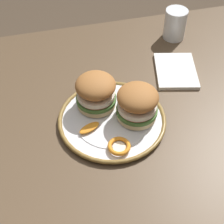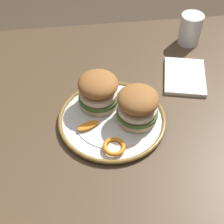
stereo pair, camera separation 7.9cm
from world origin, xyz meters
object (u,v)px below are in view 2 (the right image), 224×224
at_px(dinner_plate, 112,119).
at_px(drinking_glass, 190,31).
at_px(dining_table, 116,145).
at_px(sandwich_half_left, 98,90).
at_px(sandwich_half_right, 138,105).

distance_m(dinner_plate, drinking_glass, 0.47).
bearing_deg(dinner_plate, drinking_glass, 47.22).
bearing_deg(dining_table, drinking_glass, 49.32).
bearing_deg(drinking_glass, sandwich_half_left, -141.08).
bearing_deg(dining_table, sandwich_half_left, 117.48).
xyz_separation_m(dinner_plate, sandwich_half_left, (-0.03, 0.06, 0.06)).
distance_m(sandwich_half_left, drinking_glass, 0.45).
bearing_deg(sandwich_half_left, sandwich_half_right, -35.76).
height_order(sandwich_half_left, drinking_glass, sandwich_half_left).
distance_m(dinner_plate, sandwich_half_right, 0.09).
distance_m(sandwich_half_right, drinking_glass, 0.43).
xyz_separation_m(dining_table, drinking_glass, (0.31, 0.36, 0.14)).
relative_size(dining_table, drinking_glass, 13.23).
height_order(dinner_plate, drinking_glass, drinking_glass).
relative_size(dining_table, dinner_plate, 4.70).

